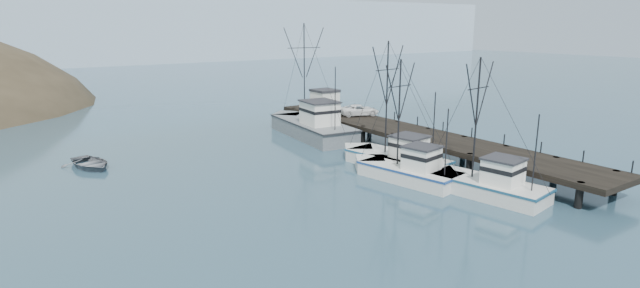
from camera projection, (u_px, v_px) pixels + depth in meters
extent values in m
plane|color=#28475A|center=(429.00, 225.00, 33.67)|extent=(400.00, 400.00, 0.00)
cube|color=black|center=(411.00, 133.00, 53.79)|extent=(6.00, 44.00, 0.50)
cylinder|color=black|center=(579.00, 195.00, 36.50)|extent=(0.56, 0.56, 2.00)
cylinder|color=black|center=(615.00, 183.00, 39.36)|extent=(0.56, 0.56, 2.00)
cylinder|color=black|center=(519.00, 178.00, 40.51)|extent=(0.56, 0.56, 2.00)
cylinder|color=black|center=(555.00, 168.00, 43.37)|extent=(0.56, 0.56, 2.00)
cylinder|color=black|center=(469.00, 164.00, 44.52)|extent=(0.56, 0.56, 2.00)
cylinder|color=black|center=(505.00, 156.00, 47.38)|extent=(0.56, 0.56, 2.00)
cylinder|color=black|center=(428.00, 153.00, 48.53)|extent=(0.56, 0.56, 2.00)
cylinder|color=black|center=(463.00, 146.00, 51.39)|extent=(0.56, 0.56, 2.00)
cylinder|color=black|center=(393.00, 143.00, 52.54)|extent=(0.56, 0.56, 2.00)
cylinder|color=black|center=(428.00, 137.00, 55.40)|extent=(0.56, 0.56, 2.00)
cylinder|color=black|center=(363.00, 135.00, 56.55)|extent=(0.56, 0.56, 2.00)
cylinder|color=black|center=(397.00, 129.00, 59.41)|extent=(0.56, 0.56, 2.00)
cylinder|color=black|center=(337.00, 127.00, 60.55)|extent=(0.56, 0.56, 2.00)
cylinder|color=black|center=(370.00, 123.00, 63.42)|extent=(0.56, 0.56, 2.00)
cylinder|color=black|center=(314.00, 121.00, 64.56)|extent=(0.56, 0.56, 2.00)
cylinder|color=black|center=(346.00, 117.00, 67.42)|extent=(0.56, 0.56, 2.00)
cylinder|color=black|center=(294.00, 115.00, 68.57)|extent=(0.56, 0.56, 2.00)
cylinder|color=black|center=(325.00, 112.00, 71.43)|extent=(0.56, 0.56, 2.00)
cube|color=#9EB2C6|center=(91.00, 63.00, 175.46)|extent=(360.00, 40.00, 26.00)
cube|color=silver|center=(487.00, 190.00, 39.33)|extent=(4.94, 9.44, 1.60)
cube|color=silver|center=(438.00, 178.00, 42.48)|extent=(3.46, 3.46, 1.60)
cube|color=navy|center=(488.00, 182.00, 39.16)|extent=(5.04, 9.68, 0.18)
cube|color=silver|center=(503.00, 172.00, 38.11)|extent=(2.84, 2.90, 1.90)
cube|color=#26262B|center=(504.00, 159.00, 37.87)|extent=(3.08, 3.17, 0.16)
cylinder|color=black|center=(476.00, 118.00, 39.00)|extent=(0.14, 0.14, 9.52)
cylinder|color=black|center=(535.00, 153.00, 36.05)|extent=(0.10, 0.10, 5.71)
cube|color=silver|center=(410.00, 176.00, 43.08)|extent=(5.13, 9.29, 1.60)
cube|color=silver|center=(370.00, 166.00, 46.08)|extent=(3.48, 3.48, 1.60)
cube|color=navy|center=(410.00, 168.00, 42.91)|extent=(5.24, 9.52, 0.18)
cube|color=silver|center=(422.00, 159.00, 41.90)|extent=(2.90, 2.90, 1.90)
cube|color=#26262B|center=(422.00, 147.00, 41.66)|extent=(3.15, 3.16, 0.16)
cylinder|color=black|center=(399.00, 113.00, 42.75)|extent=(0.14, 0.14, 9.11)
cylinder|color=black|center=(446.00, 142.00, 39.94)|extent=(0.10, 0.10, 5.47)
cube|color=silver|center=(397.00, 163.00, 47.05)|extent=(5.36, 10.30, 1.60)
cube|color=silver|center=(358.00, 154.00, 50.48)|extent=(3.72, 3.72, 1.60)
cube|color=navy|center=(398.00, 156.00, 46.89)|extent=(5.48, 10.56, 0.18)
cube|color=silver|center=(409.00, 147.00, 45.77)|extent=(3.07, 3.17, 1.90)
cube|color=#26262B|center=(409.00, 136.00, 45.53)|extent=(3.33, 3.45, 0.16)
cylinder|color=black|center=(387.00, 98.00, 46.70)|extent=(0.14, 0.14, 10.48)
cylinder|color=black|center=(434.00, 128.00, 43.50)|extent=(0.10, 0.10, 6.29)
cube|color=slate|center=(313.00, 131.00, 59.94)|extent=(6.24, 14.28, 2.20)
cube|color=slate|center=(288.00, 121.00, 65.86)|extent=(4.79, 4.79, 2.20)
cube|color=black|center=(313.00, 122.00, 59.70)|extent=(6.37, 14.65, 0.18)
cube|color=silver|center=(320.00, 113.00, 57.86)|extent=(3.76, 4.24, 2.60)
cube|color=#26262B|center=(320.00, 101.00, 57.54)|extent=(4.08, 4.62, 0.16)
cylinder|color=black|center=(304.00, 72.00, 60.16)|extent=(0.14, 0.14, 11.49)
cylinder|color=black|center=(335.00, 99.00, 54.32)|extent=(0.10, 0.10, 6.90)
cube|color=silver|center=(325.00, 101.00, 66.54)|extent=(2.80, 3.00, 2.50)
cube|color=#26262B|center=(325.00, 90.00, 66.21)|extent=(3.00, 3.20, 0.30)
imported|color=white|center=(359.00, 110.00, 62.73)|extent=(5.42, 3.80, 1.37)
imported|color=slate|center=(91.00, 168.00, 47.13)|extent=(5.17, 6.43, 1.18)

